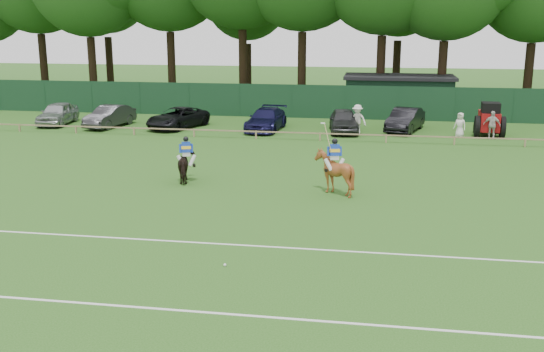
% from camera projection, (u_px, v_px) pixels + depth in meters
% --- Properties ---
extents(ground, '(160.00, 160.00, 0.00)m').
position_uv_depth(ground, '(244.00, 235.00, 21.98)').
color(ground, '#1E4C14').
rests_on(ground, ground).
extents(horse_dark, '(1.35, 1.97, 1.52)m').
position_uv_depth(horse_dark, '(187.00, 165.00, 29.06)').
color(horse_dark, black).
rests_on(horse_dark, ground).
extents(horse_chestnut, '(1.84, 1.98, 1.87)m').
position_uv_depth(horse_chestnut, '(334.00, 172.00, 27.03)').
color(horse_chestnut, brown).
rests_on(horse_chestnut, ground).
extents(sedan_silver, '(2.33, 4.74, 1.56)m').
position_uv_depth(sedan_silver, '(58.00, 113.00, 44.92)').
color(sedan_silver, '#A1A5A6').
rests_on(sedan_silver, ground).
extents(sedan_grey, '(2.34, 4.68, 1.47)m').
position_uv_depth(sedan_grey, '(110.00, 116.00, 43.85)').
color(sedan_grey, '#2C2C2F').
rests_on(sedan_grey, ground).
extents(suv_black, '(3.85, 5.48, 1.39)m').
position_uv_depth(suv_black, '(178.00, 118.00, 43.42)').
color(suv_black, black).
rests_on(suv_black, ground).
extents(sedan_navy, '(2.44, 5.16, 1.45)m').
position_uv_depth(sedan_navy, '(266.00, 119.00, 42.57)').
color(sedan_navy, '#131239').
rests_on(sedan_navy, ground).
extents(hatch_grey, '(2.29, 4.67, 1.53)m').
position_uv_depth(hatch_grey, '(344.00, 121.00, 41.82)').
color(hatch_grey, '#2E2E31').
rests_on(hatch_grey, ground).
extents(estate_black, '(2.87, 4.91, 1.53)m').
position_uv_depth(estate_black, '(405.00, 120.00, 42.13)').
color(estate_black, black).
rests_on(estate_black, ground).
extents(spectator_left, '(1.43, 1.15, 1.93)m').
position_uv_depth(spectator_left, '(357.00, 120.00, 40.95)').
color(spectator_left, beige).
rests_on(spectator_left, ground).
extents(spectator_mid, '(1.10, 0.65, 1.76)m').
position_uv_depth(spectator_mid, '(492.00, 125.00, 39.37)').
color(spectator_mid, beige).
rests_on(spectator_mid, ground).
extents(spectator_right, '(0.92, 0.82, 1.57)m').
position_uv_depth(spectator_right, '(460.00, 125.00, 39.97)').
color(spectator_right, silver).
rests_on(spectator_right, ground).
extents(rider_dark, '(0.92, 0.53, 1.41)m').
position_uv_depth(rider_dark, '(186.00, 150.00, 28.88)').
color(rider_dark, silver).
rests_on(rider_dark, ground).
extents(rider_chestnut, '(0.97, 0.52, 2.05)m').
position_uv_depth(rider_chestnut, '(334.00, 153.00, 26.83)').
color(rider_chestnut, silver).
rests_on(rider_chestnut, ground).
extents(polo_ball, '(0.09, 0.09, 0.09)m').
position_uv_depth(polo_ball, '(225.00, 265.00, 19.21)').
color(polo_ball, silver).
rests_on(polo_ball, ground).
extents(pitch_lines, '(60.00, 5.10, 0.01)m').
position_uv_depth(pitch_lines, '(219.00, 274.00, 18.63)').
color(pitch_lines, silver).
rests_on(pitch_lines, ground).
extents(pitch_rail, '(62.10, 0.10, 0.50)m').
position_uv_depth(pitch_rail, '(304.00, 133.00, 39.11)').
color(pitch_rail, '#997F5B').
rests_on(pitch_rail, ground).
extents(perimeter_fence, '(92.08, 0.08, 2.50)m').
position_uv_depth(perimeter_fence, '(318.00, 102.00, 47.53)').
color(perimeter_fence, '#14351E').
rests_on(perimeter_fence, ground).
extents(utility_shed, '(8.40, 4.40, 3.04)m').
position_uv_depth(utility_shed, '(399.00, 95.00, 49.38)').
color(utility_shed, '#14331E').
rests_on(utility_shed, ground).
extents(tree_row, '(96.00, 12.00, 21.00)m').
position_uv_depth(tree_row, '(349.00, 105.00, 55.18)').
color(tree_row, '#26561C').
rests_on(tree_row, ground).
extents(tractor, '(1.87, 2.66, 2.17)m').
position_uv_depth(tractor, '(489.00, 120.00, 40.36)').
color(tractor, maroon).
rests_on(tractor, ground).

